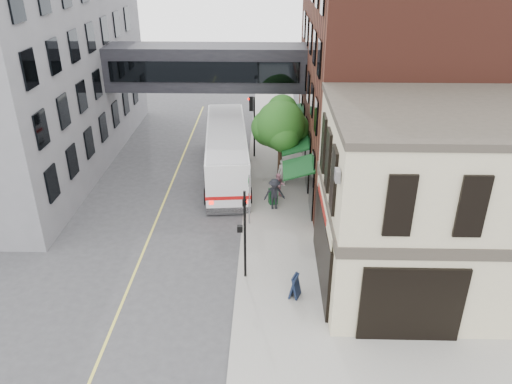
# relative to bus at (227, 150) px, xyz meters

# --- Properties ---
(ground) EXTENTS (120.00, 120.00, 0.00)m
(ground) POSITION_rel_bus_xyz_m (1.39, -13.97, -1.80)
(ground) COLOR #38383A
(ground) RESTS_ON ground
(sidewalk_main) EXTENTS (4.00, 60.00, 0.15)m
(sidewalk_main) POSITION_rel_bus_xyz_m (3.39, 0.03, -1.72)
(sidewalk_main) COLOR gray
(sidewalk_main) RESTS_ON ground
(corner_building) EXTENTS (10.19, 8.12, 8.45)m
(corner_building) POSITION_rel_bus_xyz_m (10.37, -11.97, 2.41)
(corner_building) COLOR #C5B996
(corner_building) RESTS_ON ground
(brick_building) EXTENTS (13.76, 18.00, 14.00)m
(brick_building) POSITION_rel_bus_xyz_m (11.37, 1.02, 5.19)
(brick_building) COLOR #4D2118
(brick_building) RESTS_ON ground
(skyway_bridge) EXTENTS (14.00, 3.18, 3.00)m
(skyway_bridge) POSITION_rel_bus_xyz_m (-1.61, 4.03, 4.70)
(skyway_bridge) COLOR black
(skyway_bridge) RESTS_ON ground
(traffic_signal_near) EXTENTS (0.44, 0.22, 4.60)m
(traffic_signal_near) POSITION_rel_bus_xyz_m (1.76, -11.97, 1.18)
(traffic_signal_near) COLOR black
(traffic_signal_near) RESTS_ON sidewalk_main
(traffic_signal_far) EXTENTS (0.53, 0.28, 4.50)m
(traffic_signal_far) POSITION_rel_bus_xyz_m (1.65, 3.03, 1.54)
(traffic_signal_far) COLOR black
(traffic_signal_far) RESTS_ON sidewalk_main
(street_sign_pole) EXTENTS (0.08, 0.75, 3.00)m
(street_sign_pole) POSITION_rel_bus_xyz_m (1.79, -6.97, 0.14)
(street_sign_pole) COLOR gray
(street_sign_pole) RESTS_ON sidewalk_main
(street_tree) EXTENTS (3.80, 3.20, 5.60)m
(street_tree) POSITION_rel_bus_xyz_m (3.59, -0.76, 2.11)
(street_tree) COLOR #382619
(street_tree) RESTS_ON sidewalk_main
(lane_marking) EXTENTS (0.12, 40.00, 0.01)m
(lane_marking) POSITION_rel_bus_xyz_m (-3.61, -3.97, -1.79)
(lane_marking) COLOR #D8CC4C
(lane_marking) RESTS_ON ground
(bus) EXTENTS (3.74, 12.11, 3.21)m
(bus) POSITION_rel_bus_xyz_m (0.00, 0.00, 0.00)
(bus) COLOR white
(bus) RESTS_ON ground
(pedestrian_a) EXTENTS (0.65, 0.44, 1.77)m
(pedestrian_a) POSITION_rel_bus_xyz_m (3.77, -1.89, -0.76)
(pedestrian_a) COLOR silver
(pedestrian_a) RESTS_ON sidewalk_main
(pedestrian_b) EXTENTS (0.76, 0.60, 1.54)m
(pedestrian_b) POSITION_rel_bus_xyz_m (3.50, -3.56, -0.88)
(pedestrian_b) COLOR #CF869C
(pedestrian_b) RESTS_ON sidewalk_main
(pedestrian_c) EXTENTS (1.32, 0.87, 1.92)m
(pedestrian_c) POSITION_rel_bus_xyz_m (3.22, -5.15, -0.69)
(pedestrian_c) COLOR black
(pedestrian_c) RESTS_ON sidewalk_main
(newspaper_box) EXTENTS (0.58, 0.54, 0.96)m
(newspaper_box) POSITION_rel_bus_xyz_m (3.14, -4.51, -1.17)
(newspaper_box) COLOR #135625
(newspaper_box) RESTS_ON sidewalk_main
(sandwich_board) EXTENTS (0.60, 0.73, 1.11)m
(sandwich_board) POSITION_rel_bus_xyz_m (4.07, -13.44, -1.09)
(sandwich_board) COLOR #101A31
(sandwich_board) RESTS_ON sidewalk_main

